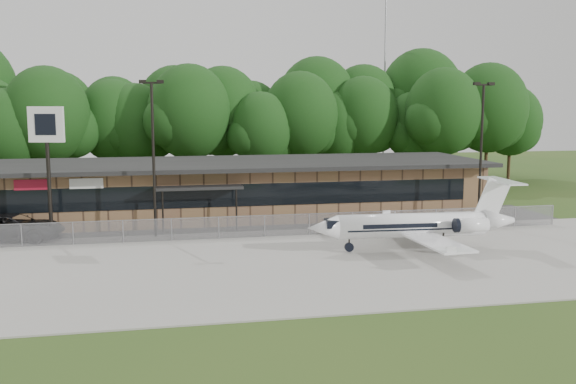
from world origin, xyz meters
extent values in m
plane|color=#2F4F1C|center=(0.00, 0.00, 0.00)|extent=(160.00, 160.00, 0.00)
cube|color=#9E9B93|center=(0.00, 8.00, 0.04)|extent=(64.00, 18.00, 0.08)
cube|color=#383835|center=(0.00, 19.50, 0.03)|extent=(50.00, 9.00, 0.06)
cube|color=brown|center=(0.00, 24.00, 2.00)|extent=(40.00, 10.00, 4.00)
cube|color=black|center=(0.00, 18.98, 2.30)|extent=(36.00, 0.08, 1.60)
cube|color=black|center=(0.00, 23.50, 4.15)|extent=(41.00, 11.50, 0.30)
cube|color=black|center=(-2.00, 18.40, 3.00)|extent=(6.00, 1.60, 0.20)
cube|color=#A4142B|center=(-13.00, 18.95, 3.40)|extent=(2.20, 0.06, 0.70)
cube|color=silver|center=(-9.50, 18.95, 3.40)|extent=(2.20, 0.06, 0.70)
cube|color=gray|center=(0.00, 15.00, 0.75)|extent=(46.00, 0.03, 1.50)
cube|color=gray|center=(0.00, 15.00, 1.50)|extent=(46.00, 0.04, 0.04)
cylinder|color=gray|center=(22.00, 48.00, 12.50)|extent=(0.20, 0.20, 25.00)
cylinder|color=black|center=(-5.00, 16.50, 5.00)|extent=(0.18, 0.18, 10.00)
cube|color=black|center=(-5.00, 16.50, 10.05)|extent=(1.20, 0.12, 0.12)
cube|color=black|center=(-5.55, 16.50, 10.12)|extent=(0.45, 0.30, 0.22)
cube|color=black|center=(-4.45, 16.50, 10.12)|extent=(0.45, 0.30, 0.22)
cylinder|color=black|center=(18.00, 16.50, 5.00)|extent=(0.18, 0.18, 10.00)
cube|color=black|center=(18.00, 16.50, 10.05)|extent=(1.20, 0.12, 0.12)
cube|color=black|center=(17.45, 16.50, 10.12)|extent=(0.45, 0.30, 0.22)
cube|color=black|center=(18.55, 16.50, 10.12)|extent=(0.45, 0.30, 0.22)
cylinder|color=white|center=(9.90, 9.41, 1.52)|extent=(9.02, 1.90, 1.43)
cone|color=white|center=(4.53, 9.69, 1.52)|extent=(1.86, 1.53, 1.43)
cone|color=white|center=(15.36, 9.12, 1.66)|extent=(2.04, 1.54, 1.43)
cube|color=white|center=(10.19, 6.43, 1.12)|extent=(2.25, 5.47, 0.11)
cube|color=white|center=(10.50, 12.34, 1.12)|extent=(2.25, 5.47, 0.11)
cylinder|color=white|center=(13.06, 8.12, 1.66)|extent=(2.01, 0.91, 0.81)
cylinder|color=white|center=(13.18, 10.36, 1.66)|extent=(2.01, 0.91, 0.81)
cube|color=white|center=(14.91, 9.14, 2.96)|extent=(2.21, 0.24, 2.70)
cube|color=white|center=(15.45, 9.11, 4.08)|extent=(1.38, 4.18, 0.09)
cube|color=black|center=(5.16, 9.65, 1.77)|extent=(0.95, 1.12, 0.45)
cube|color=black|center=(11.51, 9.32, 0.31)|extent=(0.83, 2.19, 0.63)
cylinder|color=black|center=(6.14, 9.60, 0.31)|extent=(0.57, 0.57, 0.20)
imported|color=#29292B|center=(-13.90, 17.32, 0.87)|extent=(6.64, 3.94, 1.73)
cylinder|color=black|center=(-11.53, 16.80, 4.08)|extent=(0.30, 0.30, 8.16)
cube|color=silver|center=(-11.53, 16.80, 7.44)|extent=(2.24, 0.78, 2.24)
cube|color=black|center=(-11.56, 16.67, 7.44)|extent=(1.30, 0.35, 1.33)
camera|label=1|loc=(-4.66, -25.71, 8.80)|focal=40.00mm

